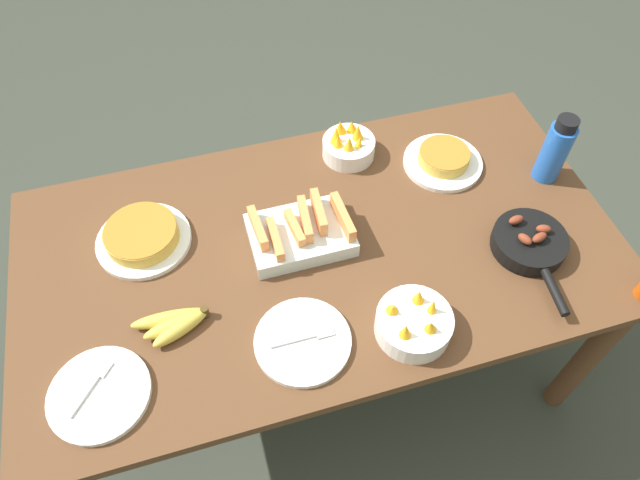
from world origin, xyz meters
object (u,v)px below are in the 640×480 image
(banana_bunch, at_px, (176,323))
(skillet, at_px, (530,243))
(fruit_bowl_mango, at_px, (414,323))
(frittata_plate_side, at_px, (142,237))
(water_bottle, at_px, (555,150))
(melon_tray, at_px, (301,232))
(fruit_bowl_citrus, at_px, (348,145))
(frittata_plate_center, at_px, (443,160))
(empty_plate_near_front, at_px, (99,394))
(empty_plate_far_left, at_px, (303,341))

(banana_bunch, bearing_deg, skillet, -1.89)
(skillet, bearing_deg, fruit_bowl_mango, -63.44)
(banana_bunch, distance_m, frittata_plate_side, 0.30)
(fruit_bowl_mango, relative_size, water_bottle, 0.85)
(melon_tray, height_order, fruit_bowl_mango, fruit_bowl_mango)
(melon_tray, relative_size, frittata_plate_side, 1.07)
(skillet, relative_size, fruit_bowl_citrus, 2.06)
(skillet, xyz_separation_m, frittata_plate_center, (-0.10, 0.37, -0.01))
(frittata_plate_side, height_order, water_bottle, water_bottle)
(fruit_bowl_citrus, height_order, water_bottle, water_bottle)
(banana_bunch, height_order, skillet, skillet)
(empty_plate_near_front, xyz_separation_m, fruit_bowl_mango, (0.77, -0.05, 0.03))
(frittata_plate_side, xyz_separation_m, water_bottle, (1.21, -0.09, 0.08))
(skillet, relative_size, empty_plate_near_front, 1.41)
(melon_tray, bearing_deg, skillet, -19.28)
(skillet, relative_size, frittata_plate_center, 1.38)
(empty_plate_far_left, xyz_separation_m, fruit_bowl_citrus, (0.31, 0.59, 0.03))
(skillet, height_order, fruit_bowl_mango, fruit_bowl_mango)
(empty_plate_near_front, relative_size, empty_plate_far_left, 0.99)
(empty_plate_near_front, relative_size, fruit_bowl_mango, 1.25)
(melon_tray, distance_m, frittata_plate_center, 0.53)
(frittata_plate_side, relative_size, fruit_bowl_citrus, 1.61)
(fruit_bowl_mango, bearing_deg, melon_tray, 118.92)
(melon_tray, xyz_separation_m, skillet, (0.60, -0.21, -0.01))
(fruit_bowl_citrus, bearing_deg, water_bottle, -24.70)
(banana_bunch, relative_size, frittata_plate_side, 0.77)
(melon_tray, distance_m, frittata_plate_side, 0.44)
(skillet, bearing_deg, empty_plate_far_left, -74.62)
(melon_tray, bearing_deg, frittata_plate_side, 164.72)
(banana_bunch, bearing_deg, empty_plate_near_front, -146.69)
(frittata_plate_side, height_order, empty_plate_far_left, frittata_plate_side)
(skillet, height_order, frittata_plate_center, skillet)
(water_bottle, bearing_deg, frittata_plate_side, 175.92)
(frittata_plate_center, relative_size, frittata_plate_side, 0.93)
(fruit_bowl_mango, bearing_deg, frittata_plate_side, 142.93)
(empty_plate_far_left, distance_m, fruit_bowl_citrus, 0.67)
(skillet, height_order, empty_plate_far_left, skillet)
(frittata_plate_center, bearing_deg, empty_plate_far_left, -141.05)
(empty_plate_far_left, distance_m, fruit_bowl_mango, 0.28)
(frittata_plate_center, relative_size, empty_plate_near_front, 1.02)
(frittata_plate_side, relative_size, water_bottle, 1.17)
(frittata_plate_side, bearing_deg, fruit_bowl_citrus, 14.40)
(frittata_plate_center, bearing_deg, frittata_plate_side, -177.31)
(fruit_bowl_citrus, bearing_deg, empty_plate_near_front, -143.61)
(frittata_plate_center, distance_m, empty_plate_far_left, 0.75)
(melon_tray, distance_m, empty_plate_near_front, 0.65)
(frittata_plate_center, distance_m, empty_plate_near_front, 1.17)
(frittata_plate_side, height_order, fruit_bowl_citrus, fruit_bowl_citrus)
(banana_bunch, bearing_deg, fruit_bowl_mango, -17.19)
(frittata_plate_center, bearing_deg, water_bottle, -24.65)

